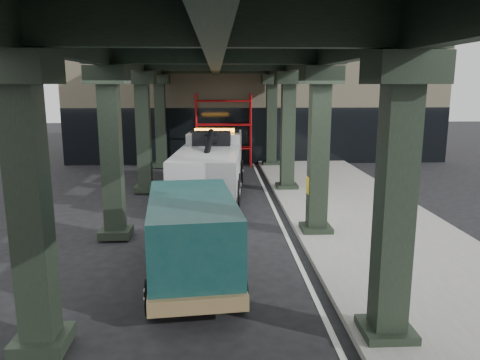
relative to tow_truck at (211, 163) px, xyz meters
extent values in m
plane|color=black|center=(0.62, -7.51, -1.32)|extent=(90.00, 90.00, 0.00)
cube|color=gray|center=(5.12, -5.51, -1.25)|extent=(5.00, 40.00, 0.15)
cube|color=silver|center=(2.32, -5.51, -1.32)|extent=(0.12, 38.00, 0.01)
cube|color=black|center=(3.22, -11.51, 1.18)|extent=(0.55, 0.55, 5.00)
cube|color=black|center=(3.22, -11.51, 3.43)|extent=(1.10, 1.10, 0.50)
cube|color=black|center=(3.22, -11.51, -1.14)|extent=(0.90, 0.90, 0.24)
cube|color=black|center=(3.22, -5.51, 1.18)|extent=(0.55, 0.55, 5.00)
cube|color=black|center=(3.22, -5.51, 3.43)|extent=(1.10, 1.10, 0.50)
cube|color=black|center=(3.22, -5.51, -1.14)|extent=(0.90, 0.90, 0.24)
cube|color=black|center=(3.22, 0.49, 1.18)|extent=(0.55, 0.55, 5.00)
cube|color=black|center=(3.22, 0.49, 3.43)|extent=(1.10, 1.10, 0.50)
cube|color=black|center=(3.22, 0.49, -1.14)|extent=(0.90, 0.90, 0.24)
cube|color=black|center=(3.22, 6.49, 1.18)|extent=(0.55, 0.55, 5.00)
cube|color=black|center=(3.22, 6.49, 3.43)|extent=(1.10, 1.10, 0.50)
cube|color=black|center=(3.22, 6.49, -1.14)|extent=(0.90, 0.90, 0.24)
cube|color=black|center=(-2.78, -11.51, 1.18)|extent=(0.55, 0.55, 5.00)
cube|color=black|center=(-2.78, -11.51, 3.43)|extent=(1.10, 1.10, 0.50)
cube|color=black|center=(-2.78, -11.51, -1.14)|extent=(0.90, 0.90, 0.24)
cube|color=black|center=(-2.78, -5.51, 1.18)|extent=(0.55, 0.55, 5.00)
cube|color=black|center=(-2.78, -5.51, 3.43)|extent=(1.10, 1.10, 0.50)
cube|color=black|center=(-2.78, -5.51, -1.14)|extent=(0.90, 0.90, 0.24)
cube|color=black|center=(-2.78, 0.49, 1.18)|extent=(0.55, 0.55, 5.00)
cube|color=black|center=(-2.78, 0.49, 3.43)|extent=(1.10, 1.10, 0.50)
cube|color=black|center=(-2.78, 0.49, -1.14)|extent=(0.90, 0.90, 0.24)
cube|color=black|center=(-2.78, 6.49, 1.18)|extent=(0.55, 0.55, 5.00)
cube|color=black|center=(-2.78, 6.49, 3.43)|extent=(1.10, 1.10, 0.50)
cube|color=black|center=(-2.78, 6.49, -1.14)|extent=(0.90, 0.90, 0.24)
cube|color=black|center=(3.22, -5.51, 4.23)|extent=(0.35, 32.00, 1.10)
cube|color=black|center=(-2.78, -5.51, 4.23)|extent=(0.35, 32.00, 1.10)
cube|color=black|center=(0.22, -5.51, 4.23)|extent=(0.35, 32.00, 1.10)
cube|color=black|center=(0.22, -5.51, 4.93)|extent=(7.40, 32.00, 0.30)
cube|color=#C6B793|center=(2.62, 12.49, 2.68)|extent=(22.00, 10.00, 8.00)
cylinder|color=red|center=(-0.88, 7.39, 0.68)|extent=(0.08, 0.08, 4.00)
cylinder|color=red|center=(-0.88, 6.59, 0.68)|extent=(0.08, 0.08, 4.00)
cylinder|color=red|center=(2.12, 7.39, 0.68)|extent=(0.08, 0.08, 4.00)
cylinder|color=red|center=(2.12, 6.59, 0.68)|extent=(0.08, 0.08, 4.00)
cylinder|color=red|center=(0.62, 7.39, -0.32)|extent=(3.00, 0.08, 0.08)
cylinder|color=red|center=(0.62, 7.39, 0.98)|extent=(3.00, 0.08, 0.08)
cylinder|color=red|center=(0.62, 7.39, 2.28)|extent=(3.00, 0.08, 0.08)
cube|color=black|center=(-0.04, -0.51, -0.64)|extent=(1.56, 7.39, 0.24)
cube|color=silver|center=(0.16, 1.98, 0.19)|extent=(2.48, 2.52, 1.76)
cube|color=silver|center=(0.24, 3.00, -0.29)|extent=(2.35, 0.87, 0.88)
cube|color=black|center=(0.18, 2.22, 0.68)|extent=(2.25, 1.44, 0.83)
cube|color=silver|center=(-0.13, -1.63, 0.00)|extent=(2.73, 5.07, 1.37)
cube|color=orange|center=(0.14, 1.79, 1.17)|extent=(1.78, 0.41, 0.16)
cube|color=black|center=(0.03, 0.32, 0.98)|extent=(1.61, 0.71, 0.59)
cylinder|color=black|center=(-0.11, -1.43, 0.73)|extent=(0.51, 3.43, 1.31)
cube|color=black|center=(-0.33, -4.12, -0.98)|extent=(0.40, 1.39, 0.18)
cube|color=black|center=(-0.38, -4.80, -1.03)|extent=(1.58, 0.37, 0.18)
cylinder|color=black|center=(-0.89, 2.36, -0.78)|extent=(0.43, 1.10, 1.08)
cylinder|color=silver|center=(-0.89, 2.36, -0.78)|extent=(0.43, 0.62, 0.59)
cylinder|color=black|center=(1.26, 2.19, -0.78)|extent=(0.43, 1.10, 1.08)
cylinder|color=silver|center=(1.26, 2.19, -0.78)|extent=(0.43, 0.62, 0.59)
cylinder|color=black|center=(-1.15, -0.86, -0.78)|extent=(0.43, 1.10, 1.08)
cylinder|color=silver|center=(-1.15, -0.86, -0.78)|extent=(0.43, 0.62, 0.59)
cylinder|color=black|center=(1.00, -1.03, -0.78)|extent=(0.43, 1.10, 1.08)
cylinder|color=silver|center=(1.00, -1.03, -0.78)|extent=(0.43, 0.62, 0.59)
cylinder|color=black|center=(-1.25, -2.13, -0.78)|extent=(0.43, 1.10, 1.08)
cylinder|color=silver|center=(-1.25, -2.13, -0.78)|extent=(0.43, 0.62, 0.59)
cylinder|color=black|center=(0.90, -2.30, -0.78)|extent=(0.43, 1.10, 1.08)
cylinder|color=silver|center=(0.90, -2.30, -0.78)|extent=(0.43, 0.62, 0.59)
cube|color=#0F3837|center=(-0.58, -6.51, -0.49)|extent=(1.89, 1.15, 0.79)
cube|color=#0F3837|center=(-0.33, -8.92, -0.13)|extent=(2.24, 4.13, 1.72)
cube|color=olive|center=(-0.37, -8.57, -0.84)|extent=(2.37, 5.09, 0.31)
cube|color=black|center=(-0.54, -6.86, 0.22)|extent=(1.75, 0.55, 0.73)
cube|color=black|center=(-0.36, -8.66, 0.31)|extent=(2.19, 3.34, 0.48)
cube|color=silver|center=(-0.62, -6.05, -0.84)|extent=(1.76, 0.28, 0.26)
cylinder|color=black|center=(-1.45, -6.65, -0.95)|extent=(0.32, 0.76, 0.74)
cylinder|color=silver|center=(-1.45, -6.65, -0.95)|extent=(0.32, 0.43, 0.41)
cylinder|color=black|center=(0.30, -6.47, -0.95)|extent=(0.32, 0.76, 0.74)
cylinder|color=silver|center=(0.30, -6.47, -0.95)|extent=(0.32, 0.43, 0.41)
cylinder|color=black|center=(-1.07, -10.32, -0.95)|extent=(0.32, 0.76, 0.74)
cylinder|color=silver|center=(-1.07, -10.32, -0.95)|extent=(0.32, 0.43, 0.41)
cylinder|color=black|center=(0.68, -10.15, -0.95)|extent=(0.32, 0.76, 0.74)
cylinder|color=silver|center=(0.68, -10.15, -0.95)|extent=(0.32, 0.43, 0.41)
camera|label=1|loc=(0.25, -18.97, 3.18)|focal=35.00mm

